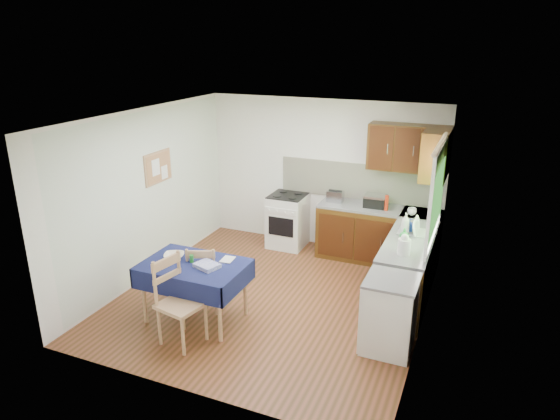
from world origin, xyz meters
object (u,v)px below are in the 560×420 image
at_px(chair_near, 178,299).
at_px(dining_table, 194,271).
at_px(sandwich_press, 375,201).
at_px(chair_far, 203,276).
at_px(dish_rack, 416,232).
at_px(toaster, 335,196).
at_px(kettle, 404,245).

bearing_deg(chair_near, dining_table, 21.55).
height_order(chair_near, sandwich_press, sandwich_press).
distance_m(chair_far, dish_rack, 2.91).
bearing_deg(sandwich_press, toaster, 162.74).
relative_size(toaster, dish_rack, 0.56).
bearing_deg(dish_rack, chair_far, -136.78).
xyz_separation_m(toaster, kettle, (1.38, -1.66, 0.03)).
bearing_deg(sandwich_press, chair_near, -134.35).
distance_m(chair_far, kettle, 2.57).
height_order(chair_far, toaster, toaster).
xyz_separation_m(dining_table, chair_far, (-0.01, 0.22, -0.17)).
relative_size(dining_table, chair_far, 1.37).
relative_size(dining_table, toaster, 4.92).
bearing_deg(kettle, dish_rack, 87.53).
bearing_deg(toaster, kettle, -35.63).
height_order(toaster, kettle, kettle).
height_order(sandwich_press, dish_rack, dish_rack).
bearing_deg(dining_table, sandwich_press, 77.77).
height_order(chair_far, dish_rack, dish_rack).
relative_size(chair_near, sandwich_press, 3.25).
relative_size(dish_rack, kettle, 1.73).
xyz_separation_m(chair_far, chair_near, (0.10, -0.72, 0.07)).
xyz_separation_m(dining_table, sandwich_press, (1.66, 2.67, 0.33)).
height_order(chair_far, sandwich_press, sandwich_press).
relative_size(dining_table, dish_rack, 2.77).
height_order(toaster, sandwich_press, toaster).
height_order(chair_near, dish_rack, dish_rack).
bearing_deg(sandwich_press, kettle, -84.46).
bearing_deg(chair_near, toaster, -4.67).
distance_m(toaster, dish_rack, 1.67).
xyz_separation_m(chair_far, kettle, (2.40, 0.78, 0.53)).
distance_m(sandwich_press, dish_rack, 1.18).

